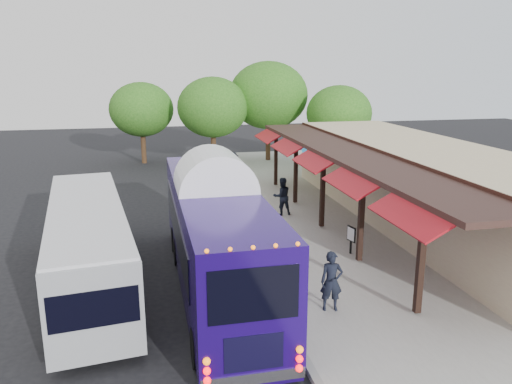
{
  "coord_description": "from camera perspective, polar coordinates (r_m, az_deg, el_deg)",
  "views": [
    {
      "loc": [
        -3.35,
        -15.56,
        6.94
      ],
      "look_at": [
        0.96,
        4.4,
        1.8
      ],
      "focal_mm": 35.0,
      "sensor_mm": 36.0,
      "label": 1
    }
  ],
  "objects": [
    {
      "name": "coach_bus",
      "position": [
        15.76,
        -4.64,
        -4.48
      ],
      "size": [
        2.47,
        11.26,
        3.58
      ],
      "rotation": [
        0.0,
        0.0,
        0.01
      ],
      "color": "#1C075C",
      "rests_on": "ground"
    },
    {
      "name": "ground",
      "position": [
        17.36,
        -0.03,
        -9.43
      ],
      "size": [
        90.0,
        90.0,
        0.0
      ],
      "primitive_type": "plane",
      "color": "black",
      "rests_on": "ground"
    },
    {
      "name": "ped_c",
      "position": [
        20.72,
        -0.68,
        -2.57
      ],
      "size": [
        1.06,
        0.76,
        1.67
      ],
      "primitive_type": "imported",
      "rotation": [
        0.0,
        0.0,
        3.54
      ],
      "color": "black",
      "rests_on": "sidewalk"
    },
    {
      "name": "ped_d",
      "position": [
        30.55,
        -2.62,
        2.94
      ],
      "size": [
        1.13,
        0.66,
        1.73
      ],
      "primitive_type": "imported",
      "rotation": [
        0.0,
        0.0,
        3.12
      ],
      "color": "black",
      "rests_on": "sidewalk"
    },
    {
      "name": "station_shelter",
      "position": [
        23.37,
        18.31,
        0.82
      ],
      "size": [
        8.15,
        20.0,
        3.6
      ],
      "color": "tan",
      "rests_on": "ground"
    },
    {
      "name": "curb",
      "position": [
        21.0,
        -2.2,
        -4.95
      ],
      "size": [
        0.2,
        40.0,
        0.16
      ],
      "primitive_type": "cube",
      "color": "gray",
      "rests_on": "ground"
    },
    {
      "name": "sign_board",
      "position": [
        18.88,
        10.82,
        -4.89
      ],
      "size": [
        0.16,
        0.48,
        1.06
      ],
      "rotation": [
        0.0,
        0.0,
        0.24
      ],
      "color": "black",
      "rests_on": "sidewalk"
    },
    {
      "name": "sidewalk",
      "position": [
        22.35,
        10.43,
        -4.0
      ],
      "size": [
        10.0,
        40.0,
        0.15
      ],
      "primitive_type": "cube",
      "color": "#9E9B93",
      "rests_on": "ground"
    },
    {
      "name": "tree_mid",
      "position": [
        36.97,
        1.42,
        10.98
      ],
      "size": [
        5.74,
        5.74,
        7.35
      ],
      "color": "#382314",
      "rests_on": "ground"
    },
    {
      "name": "tree_far",
      "position": [
        37.44,
        -12.96,
        9.17
      ],
      "size": [
        4.6,
        4.6,
        5.89
      ],
      "color": "#382314",
      "rests_on": "ground"
    },
    {
      "name": "tree_left",
      "position": [
        35.24,
        -4.97,
        9.62
      ],
      "size": [
        4.92,
        4.92,
        6.3
      ],
      "color": "#382314",
      "rests_on": "ground"
    },
    {
      "name": "tree_right",
      "position": [
        35.12,
        9.46,
        8.86
      ],
      "size": [
        4.48,
        4.48,
        5.74
      ],
      "color": "#382314",
      "rests_on": "ground"
    },
    {
      "name": "ped_b",
      "position": [
        23.4,
        2.98,
        -0.48
      ],
      "size": [
        0.92,
        0.74,
        1.78
      ],
      "primitive_type": "imported",
      "rotation": [
        0.0,
        0.0,
        3.22
      ],
      "color": "black",
      "rests_on": "sidewalk"
    },
    {
      "name": "city_bus",
      "position": [
        16.77,
        -18.62,
        -5.52
      ],
      "size": [
        3.51,
        10.4,
        2.74
      ],
      "rotation": [
        0.0,
        0.0,
        0.13
      ],
      "color": "#92959A",
      "rests_on": "ground"
    },
    {
      "name": "ped_a",
      "position": [
        14.54,
        8.62,
        -10.06
      ],
      "size": [
        0.71,
        0.53,
        1.75
      ],
      "primitive_type": "imported",
      "rotation": [
        0.0,
        0.0,
        -0.2
      ],
      "color": "black",
      "rests_on": "sidewalk"
    }
  ]
}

